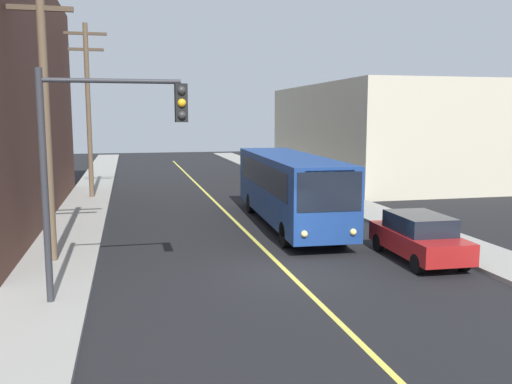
# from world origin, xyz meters

# --- Properties ---
(ground_plane) EXTENTS (120.00, 120.00, 0.00)m
(ground_plane) POSITION_xyz_m (0.00, 0.00, 0.00)
(ground_plane) COLOR black
(sidewalk_left) EXTENTS (2.50, 90.00, 0.15)m
(sidewalk_left) POSITION_xyz_m (-7.25, 10.00, 0.07)
(sidewalk_left) COLOR gray
(sidewalk_left) RESTS_ON ground
(sidewalk_right) EXTENTS (2.50, 90.00, 0.15)m
(sidewalk_right) POSITION_xyz_m (7.25, 10.00, 0.07)
(sidewalk_right) COLOR gray
(sidewalk_right) RESTS_ON ground
(lane_stripe_center) EXTENTS (0.16, 60.00, 0.01)m
(lane_stripe_center) POSITION_xyz_m (0.00, 15.00, 0.01)
(lane_stripe_center) COLOR #D8CC4C
(lane_stripe_center) RESTS_ON ground
(building_right_warehouse) EXTENTS (12.00, 20.31, 7.27)m
(building_right_warehouse) POSITION_xyz_m (14.49, 23.11, 3.63)
(building_right_warehouse) COLOR beige
(building_right_warehouse) RESTS_ON ground
(city_bus) EXTENTS (3.11, 12.24, 3.20)m
(city_bus) POSITION_xyz_m (2.20, 7.40, 1.82)
(city_bus) COLOR navy
(city_bus) RESTS_ON ground
(parked_car_red) EXTENTS (1.96, 4.46, 1.62)m
(parked_car_red) POSITION_xyz_m (4.82, 0.40, 0.84)
(parked_car_red) COLOR maroon
(parked_car_red) RESTS_ON ground
(utility_pole_near) EXTENTS (2.40, 0.28, 9.70)m
(utility_pole_near) POSITION_xyz_m (-7.42, 2.74, 5.49)
(utility_pole_near) COLOR brown
(utility_pole_near) RESTS_ON sidewalk_left
(utility_pole_mid) EXTENTS (2.40, 0.28, 10.14)m
(utility_pole_mid) POSITION_xyz_m (-7.05, 17.68, 5.73)
(utility_pole_mid) COLOR brown
(utility_pole_mid) RESTS_ON sidewalk_left
(traffic_signal_left_corner) EXTENTS (3.75, 0.48, 6.00)m
(traffic_signal_left_corner) POSITION_xyz_m (-5.41, -1.66, 4.30)
(traffic_signal_left_corner) COLOR #2D2D33
(traffic_signal_left_corner) RESTS_ON sidewalk_left
(fire_hydrant) EXTENTS (0.44, 0.26, 0.84)m
(fire_hydrant) POSITION_xyz_m (6.85, 3.95, 0.58)
(fire_hydrant) COLOR red
(fire_hydrant) RESTS_ON sidewalk_right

